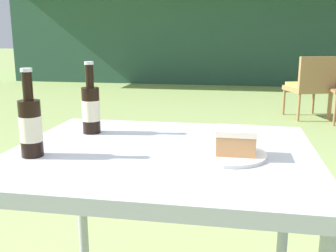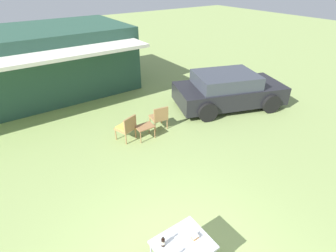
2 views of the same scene
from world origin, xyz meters
TOP-DOWN VIEW (x-y plane):
  - cabin_building at (-0.75, 9.70)m, footprint 8.72×5.29m
  - parked_car at (5.45, 4.25)m, footprint 4.43×3.10m
  - wicker_chair_cushioned at (1.16, 4.31)m, footprint 0.63×0.63m
  - wicker_chair_plain at (2.34, 4.29)m, footprint 0.56×0.56m
  - garden_side_table at (1.65, 4.06)m, footprint 0.56×0.40m
  - patio_table at (0.00, 0.00)m, footprint 0.90×0.76m
  - cake_on_plate at (0.20, -0.03)m, footprint 0.23×0.23m
  - cola_bottle_near at (-0.28, 0.16)m, footprint 0.06×0.06m
  - fork at (0.13, -0.04)m, footprint 0.20×0.05m

SIDE VIEW (x-z plane):
  - garden_side_table at x=1.65m, z-range 0.16..0.59m
  - wicker_chair_cushioned at x=1.16m, z-range 0.04..0.87m
  - wicker_chair_plain at x=2.34m, z-range 0.05..0.88m
  - parked_car at x=5.45m, z-range -0.01..1.31m
  - patio_table at x=0.00m, z-range 0.30..1.06m
  - fork at x=0.13m, z-range 0.75..0.76m
  - cake_on_plate at x=0.20m, z-range 0.74..0.82m
  - cola_bottle_near at x=-0.28m, z-range 0.72..0.97m
  - cabin_building at x=-0.75m, z-range 0.01..2.64m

